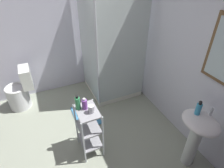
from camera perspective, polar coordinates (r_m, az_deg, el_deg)
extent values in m
cube|color=#959D89|center=(2.82, -14.28, -22.23)|extent=(4.20, 4.20, 0.02)
cube|color=silver|center=(2.69, 23.07, 8.51)|extent=(4.20, 0.10, 2.50)
cube|color=silver|center=(3.63, -23.52, 14.73)|extent=(0.10, 4.20, 2.50)
cube|color=white|center=(3.92, -0.07, -0.74)|extent=(0.90, 0.90, 0.10)
cube|color=silver|center=(3.30, -7.38, 11.75)|extent=(0.90, 0.02, 1.90)
cube|color=silver|center=(3.07, 3.40, 10.21)|extent=(0.02, 0.90, 1.90)
cylinder|color=silver|center=(2.91, -4.61, 8.72)|extent=(0.04, 0.04, 1.90)
cylinder|color=silver|center=(3.89, -0.07, -0.11)|extent=(0.08, 0.08, 0.00)
cylinder|color=white|center=(2.67, 23.40, -16.83)|extent=(0.15, 0.15, 0.68)
ellipsoid|color=white|center=(2.39, 25.61, -10.57)|extent=(0.46, 0.37, 0.13)
cylinder|color=silver|center=(2.40, 28.25, -7.57)|extent=(0.03, 0.03, 0.10)
cylinder|color=white|center=(3.78, -26.72, -3.75)|extent=(0.37, 0.37, 0.40)
torus|color=white|center=(3.66, -27.58, -1.09)|extent=(0.37, 0.37, 0.04)
cube|color=white|center=(3.56, -24.92, 1.88)|extent=(0.35, 0.17, 0.36)
cylinder|color=silver|center=(2.70, -10.95, -12.24)|extent=(0.02, 0.02, 0.74)
cylinder|color=silver|center=(2.46, -8.67, -17.90)|extent=(0.02, 0.02, 0.74)
cylinder|color=silver|center=(2.74, -5.62, -10.78)|extent=(0.02, 0.02, 0.74)
cylinder|color=silver|center=(2.51, -2.76, -16.14)|extent=(0.02, 0.02, 0.74)
cube|color=#99999E|center=(2.74, -6.75, -16.80)|extent=(0.36, 0.26, 0.02)
cube|color=#99999E|center=(2.54, -7.17, -12.95)|extent=(0.36, 0.26, 0.02)
cube|color=#99999E|center=(2.34, -7.66, -8.28)|extent=(0.36, 0.26, 0.02)
cylinder|color=#389ED1|center=(2.34, 25.02, -7.00)|extent=(0.06, 0.06, 0.14)
cylinder|color=black|center=(2.28, 25.56, -5.28)|extent=(0.03, 0.03, 0.04)
cylinder|color=#349856|center=(2.32, -10.49, -5.86)|extent=(0.06, 0.06, 0.17)
cylinder|color=black|center=(2.26, -10.75, -3.91)|extent=(0.03, 0.03, 0.03)
cylinder|color=purple|center=(2.32, -8.41, -6.23)|extent=(0.07, 0.07, 0.13)
cylinder|color=silver|center=(2.27, -8.58, -4.69)|extent=(0.04, 0.04, 0.02)
cylinder|color=silver|center=(2.27, -6.38, -7.66)|extent=(0.08, 0.08, 0.11)
cube|color=teal|center=(3.34, -8.09, -9.48)|extent=(0.60, 0.40, 0.02)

